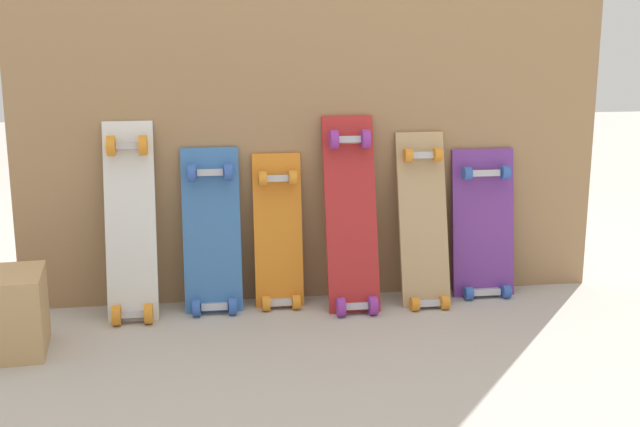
% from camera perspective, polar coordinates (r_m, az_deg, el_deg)
% --- Properties ---
extents(ground_plane, '(12.00, 12.00, 0.00)m').
position_cam_1_polar(ground_plane, '(3.16, -0.19, -5.92)').
color(ground_plane, '#B2AAA0').
extents(plywood_wall_panel, '(2.17, 0.04, 1.48)m').
position_cam_1_polar(plywood_wall_panel, '(3.07, -0.39, 7.70)').
color(plywood_wall_panel, '#99724C').
rests_on(plywood_wall_panel, ground).
extents(skateboard_white, '(0.18, 0.24, 0.75)m').
position_cam_1_polar(skateboard_white, '(2.99, -12.81, -1.11)').
color(skateboard_white, silver).
rests_on(skateboard_white, ground).
extents(skateboard_blue, '(0.21, 0.19, 0.65)m').
position_cam_1_polar(skateboard_blue, '(3.02, -7.38, -1.77)').
color(skateboard_blue, '#386BAD').
rests_on(skateboard_blue, ground).
extents(skateboard_orange, '(0.18, 0.17, 0.63)m').
position_cam_1_polar(skateboard_orange, '(3.05, -2.86, -1.82)').
color(skateboard_orange, orange).
rests_on(skateboard_orange, ground).
extents(skateboard_red, '(0.19, 0.27, 0.75)m').
position_cam_1_polar(skateboard_red, '(3.02, 2.17, -0.64)').
color(skateboard_red, '#B22626').
rests_on(skateboard_red, ground).
extents(skateboard_natural, '(0.18, 0.25, 0.70)m').
position_cam_1_polar(skateboard_natural, '(3.10, 7.10, -1.07)').
color(skateboard_natural, tan).
rests_on(skateboard_natural, ground).
extents(skateboard_purple, '(0.24, 0.16, 0.63)m').
position_cam_1_polar(skateboard_purple, '(3.23, 11.10, -1.26)').
color(skateboard_purple, '#6B338C').
rests_on(skateboard_purple, ground).
extents(wooden_crate, '(0.28, 0.28, 0.26)m').
position_cam_1_polar(wooden_crate, '(2.82, -20.89, -6.39)').
color(wooden_crate, tan).
rests_on(wooden_crate, ground).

